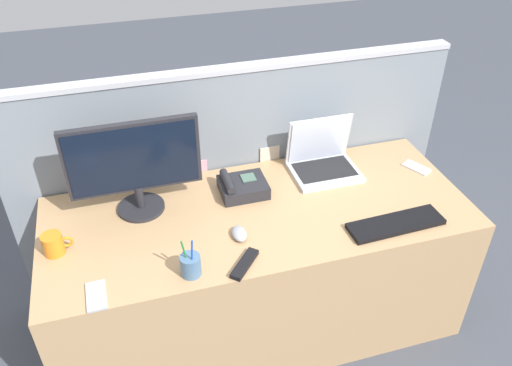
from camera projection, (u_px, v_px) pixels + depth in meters
The scene contains 13 objects.
ground_plane at pixel (259, 318), 2.70m from camera, with size 10.00×10.00×0.00m, color #424751.
desk at pixel (259, 269), 2.49m from camera, with size 1.88×0.76×0.71m, color tan.
cubicle_divider at pixel (236, 178), 2.67m from camera, with size 2.19×0.08×1.22m.
desktop_monitor at pixel (134, 163), 2.17m from camera, with size 0.56×0.21×0.43m.
laptop at pixel (322, 158), 2.52m from camera, with size 0.32×0.25×0.26m.
desk_phone at pixel (242, 187), 2.38m from camera, with size 0.21×0.18×0.10m.
keyboard_main at pixel (396, 224), 2.20m from camera, with size 0.42×0.12×0.02m, color black.
computer_mouse_right_hand at pixel (239, 234), 2.14m from camera, with size 0.06×0.10×0.03m, color #9EA0A8.
pen_cup at pixel (191, 265), 1.95m from camera, with size 0.08×0.08×0.18m.
cell_phone_white_slab at pixel (416, 168), 2.56m from camera, with size 0.06×0.13×0.01m, color silver.
cell_phone_silver_slab at pixel (96, 296), 1.88m from camera, with size 0.07×0.14×0.01m, color #B7BAC1.
tv_remote at pixel (245, 264), 2.01m from camera, with size 0.04×0.17×0.02m, color black.
coffee_mug at pixel (54, 244), 2.05m from camera, with size 0.12×0.08×0.09m.
Camera 1 is at (-0.52, -1.71, 2.14)m, focal length 36.44 mm.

